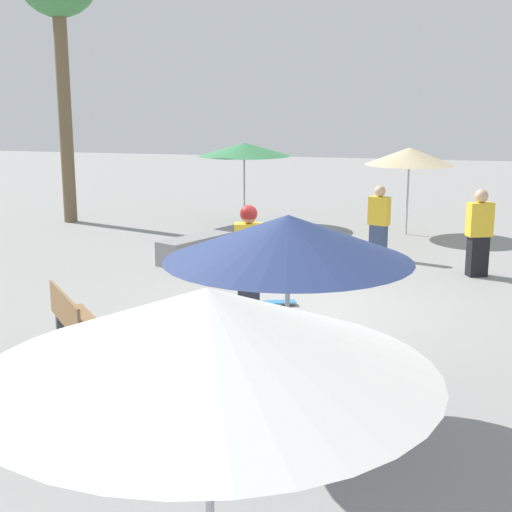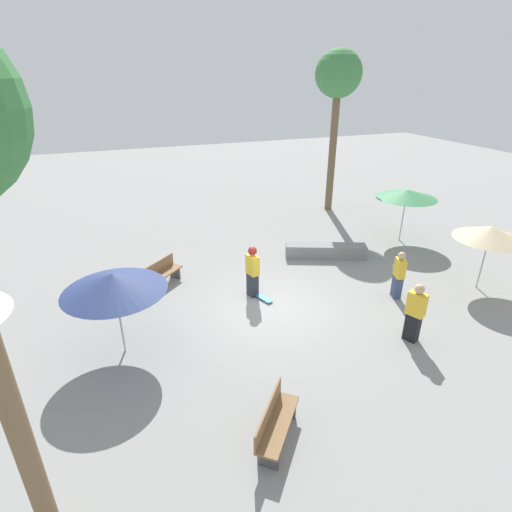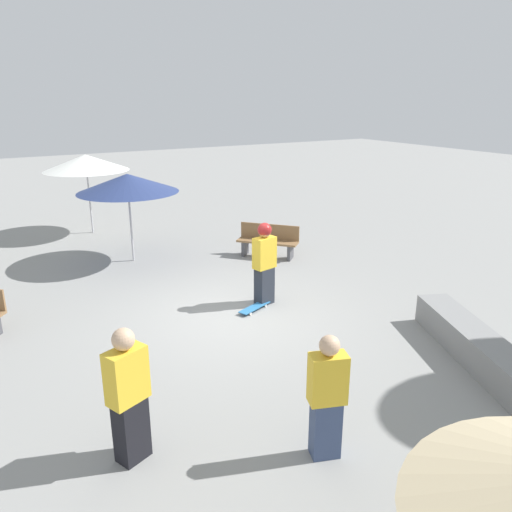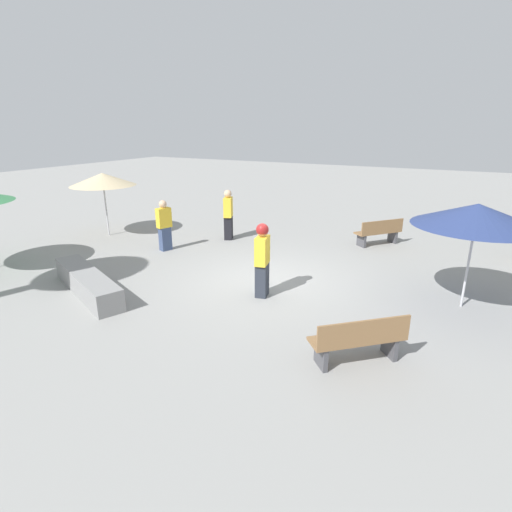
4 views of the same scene
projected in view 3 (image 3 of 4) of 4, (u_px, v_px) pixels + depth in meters
name	position (u px, v px, depth m)	size (l,w,h in m)	color
ground_plane	(232.00, 315.00, 9.74)	(60.00, 60.00, 0.00)	gray
skater_main	(264.00, 261.00, 10.03)	(0.50, 0.34, 1.71)	#282D38
skateboard	(255.00, 307.00, 9.97)	(0.82, 0.49, 0.07)	teal
concrete_ledge	(474.00, 345.00, 8.05)	(1.74, 3.08, 0.51)	gray
bench_near	(268.00, 241.00, 13.16)	(1.40, 1.48, 0.85)	#47474C
shade_umbrella_navy	(128.00, 183.00, 12.33)	(2.51, 2.51, 2.25)	#B7B7BC
shade_umbrella_white	(86.00, 163.00, 14.92)	(2.52, 2.52, 2.41)	#B7B7BC
bystander_watching	(128.00, 396.00, 5.67)	(0.52, 0.41, 1.69)	black
bystander_far	(327.00, 398.00, 5.74)	(0.48, 0.37, 1.57)	#38476B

